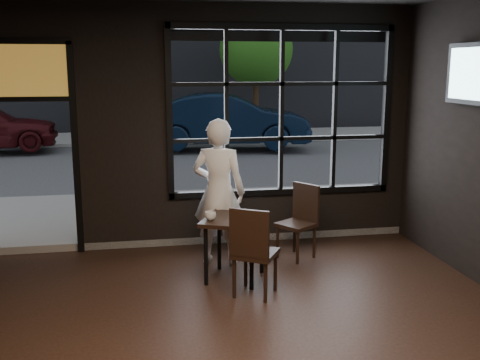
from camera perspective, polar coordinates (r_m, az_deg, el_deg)
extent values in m
cube|color=black|center=(7.61, 4.23, 6.95)|extent=(3.06, 0.12, 2.28)
cube|color=orange|center=(7.48, -21.45, 10.34)|extent=(1.20, 0.06, 0.70)
cube|color=#545456|center=(27.96, -8.81, 6.43)|extent=(60.00, 41.00, 0.04)
cube|color=black|center=(6.43, -0.55, -6.97)|extent=(0.89, 0.89, 0.72)
cube|color=black|center=(5.97, 1.57, -7.16)|extent=(0.58, 0.58, 0.98)
cube|color=black|center=(7.12, 5.74, -4.28)|extent=(0.56, 0.56, 0.94)
imported|color=white|center=(6.84, -2.18, -1.21)|extent=(0.77, 0.65, 1.79)
imported|color=silver|center=(6.25, -3.04, -3.65)|extent=(0.17, 0.17, 0.10)
cube|color=black|center=(6.65, 23.11, 9.90)|extent=(0.13, 1.14, 0.67)
imported|color=black|center=(16.09, -1.29, 6.05)|extent=(4.84, 2.30, 1.53)
cylinder|color=#332114|center=(18.50, -12.20, 6.88)|extent=(0.18, 0.18, 1.97)
sphere|color=#2D6B19|center=(18.44, -12.42, 11.86)|extent=(2.15, 2.15, 2.15)
cylinder|color=#332114|center=(19.05, 1.60, 7.65)|extent=(0.20, 0.20, 2.23)
sphere|color=#31702B|center=(19.01, 1.63, 13.13)|extent=(2.43, 2.43, 2.43)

